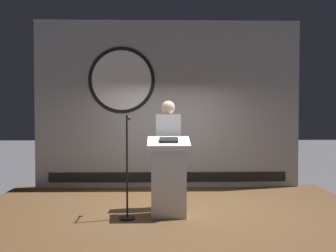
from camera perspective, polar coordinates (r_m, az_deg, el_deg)
The scene contains 6 objects.
ground_plane at distance 6.37m, azimuth 0.37°, elevation -15.01°, with size 40.00×40.00×0.00m, color #4C4C51.
stage_platform at distance 6.33m, azimuth 0.37°, elevation -13.71°, with size 6.40×4.00×0.30m, color brown.
banner_display at distance 7.95m, azimuth -0.24°, elevation 3.27°, with size 5.52×0.12×3.49m.
podium at distance 5.77m, azimuth 0.10°, elevation -7.77°, with size 0.64×0.50×1.20m.
speaker_person at distance 6.20m, azimuth 0.03°, elevation -4.13°, with size 0.40×0.26×1.76m.
microphone_stand at distance 5.69m, azimuth -6.14°, elevation -8.40°, with size 0.24×0.50×1.53m.
Camera 1 is at (-0.19, -6.09, 1.85)m, focal length 40.46 mm.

